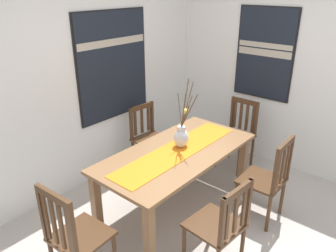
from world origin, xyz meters
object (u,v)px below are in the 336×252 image
(chair_0, at_px, (149,137))
(chair_3, at_px, (238,133))
(chair_4, at_px, (267,179))
(dining_table, at_px, (177,160))
(centerpiece_vase, at_px, (182,136))
(chair_2, at_px, (74,235))
(chair_1, at_px, (220,225))
(painting_on_back_wall, at_px, (113,66))
(painting_on_side_wall, at_px, (265,54))

(chair_0, height_order, chair_3, chair_3)
(chair_3, distance_m, chair_4, 1.14)
(dining_table, distance_m, centerpiece_vase, 0.26)
(dining_table, distance_m, chair_2, 1.31)
(chair_1, height_order, chair_2, chair_2)
(chair_0, xyz_separation_m, chair_1, (-0.87, -1.64, 0.01))
(dining_table, xyz_separation_m, centerpiece_vase, (0.10, 0.02, 0.24))
(chair_0, distance_m, chair_4, 1.63)
(chair_2, bearing_deg, centerpiece_vase, 1.22)
(chair_1, bearing_deg, chair_0, 61.90)
(chair_1, xyz_separation_m, chair_2, (-0.87, 0.80, 0.03))
(painting_on_back_wall, bearing_deg, chair_4, -82.88)
(chair_2, bearing_deg, chair_1, -42.51)
(chair_3, relative_size, painting_on_side_wall, 0.78)
(painting_on_back_wall, height_order, painting_on_side_wall, painting_on_side_wall)
(chair_0, distance_m, chair_2, 1.94)
(dining_table, bearing_deg, chair_0, 61.68)
(chair_0, bearing_deg, painting_on_side_wall, -35.76)
(chair_0, relative_size, chair_4, 0.93)
(chair_1, distance_m, chair_4, 0.90)
(centerpiece_vase, distance_m, painting_on_side_wall, 1.72)
(centerpiece_vase, relative_size, chair_0, 0.82)
(centerpiece_vase, distance_m, painting_on_back_wall, 1.30)
(dining_table, distance_m, painting_on_back_wall, 1.45)
(chair_0, bearing_deg, centerpiece_vase, -113.31)
(chair_1, bearing_deg, painting_on_back_wall, 71.95)
(chair_1, xyz_separation_m, chair_4, (0.90, 0.00, 0.01))
(chair_0, xyz_separation_m, painting_on_back_wall, (-0.22, 0.37, 0.93))
(chair_2, distance_m, chair_3, 2.59)
(centerpiece_vase, xyz_separation_m, painting_on_side_wall, (1.60, -0.10, 0.63))
(chair_2, bearing_deg, chair_0, 25.57)
(dining_table, bearing_deg, painting_on_back_wall, 79.34)
(dining_table, relative_size, painting_on_side_wall, 1.52)
(chair_2, height_order, painting_on_back_wall, painting_on_back_wall)
(chair_1, bearing_deg, chair_4, 0.21)
(chair_2, relative_size, chair_3, 1.06)
(painting_on_back_wall, bearing_deg, painting_on_side_wall, -40.77)
(chair_3, bearing_deg, painting_on_side_wall, -9.47)
(chair_4, height_order, painting_on_side_wall, painting_on_side_wall)
(chair_1, bearing_deg, painting_on_side_wall, 19.07)
(painting_on_back_wall, bearing_deg, dining_table, -100.66)
(centerpiece_vase, distance_m, chair_4, 0.98)
(centerpiece_vase, relative_size, chair_4, 0.76)
(centerpiece_vase, xyz_separation_m, chair_4, (0.38, -0.83, -0.37))
(chair_2, bearing_deg, dining_table, 0.45)
(chair_1, bearing_deg, chair_2, 137.49)
(dining_table, bearing_deg, chair_1, -117.87)
(chair_0, height_order, painting_on_back_wall, painting_on_back_wall)
(chair_0, distance_m, chair_1, 1.86)
(centerpiece_vase, relative_size, painting_on_back_wall, 0.55)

